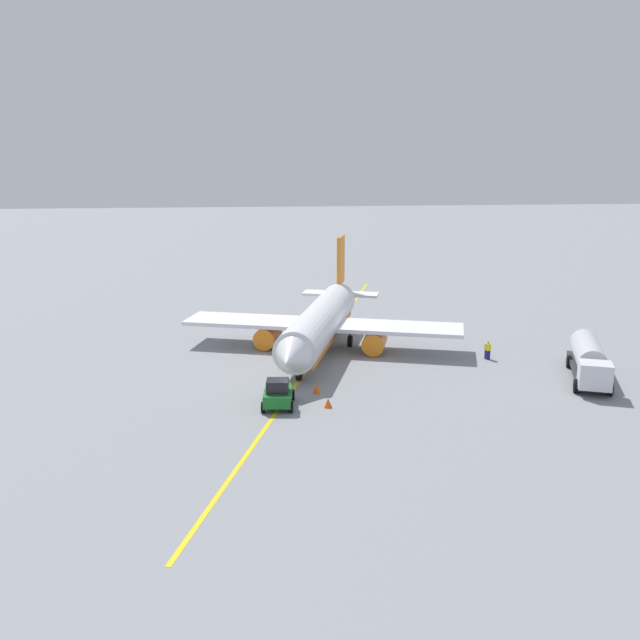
# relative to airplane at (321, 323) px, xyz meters

# --- Properties ---
(ground_plane) EXTENTS (400.00, 400.00, 0.00)m
(ground_plane) POSITION_rel_airplane_xyz_m (0.47, -0.15, -2.61)
(ground_plane) COLOR gray
(airplane) EXTENTS (27.94, 26.89, 9.58)m
(airplane) POSITION_rel_airplane_xyz_m (0.00, 0.00, 0.00)
(airplane) COLOR white
(airplane) RESTS_ON ground
(fuel_tanker) EXTENTS (10.83, 6.28, 3.15)m
(fuel_tanker) POSITION_rel_airplane_xyz_m (11.56, 20.96, -0.88)
(fuel_tanker) COLOR #2D2D33
(fuel_tanker) RESTS_ON ground
(pushback_tug) EXTENTS (3.81, 2.68, 2.20)m
(pushback_tug) POSITION_rel_airplane_xyz_m (14.98, -4.97, -1.60)
(pushback_tug) COLOR #196B28
(pushback_tug) RESTS_ON ground
(refueling_worker) EXTENTS (0.59, 0.48, 1.71)m
(refueling_worker) POSITION_rel_airplane_xyz_m (5.09, 14.71, -1.79)
(refueling_worker) COLOR navy
(refueling_worker) RESTS_ON ground
(safety_cone_nose) EXTENTS (0.66, 0.66, 0.73)m
(safety_cone_nose) POSITION_rel_airplane_xyz_m (12.40, -1.79, -2.25)
(safety_cone_nose) COLOR #F2590F
(safety_cone_nose) RESTS_ON ground
(safety_cone_wingtip) EXTENTS (0.63, 0.63, 0.70)m
(safety_cone_wingtip) POSITION_rel_airplane_xyz_m (15.60, -1.33, -2.26)
(safety_cone_wingtip) COLOR #F2590F
(safety_cone_wingtip) RESTS_ON ground
(taxi_line_marking) EXTENTS (68.31, 22.10, 0.01)m
(taxi_line_marking) POSITION_rel_airplane_xyz_m (0.47, -0.15, -2.60)
(taxi_line_marking) COLOR yellow
(taxi_line_marking) RESTS_ON ground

